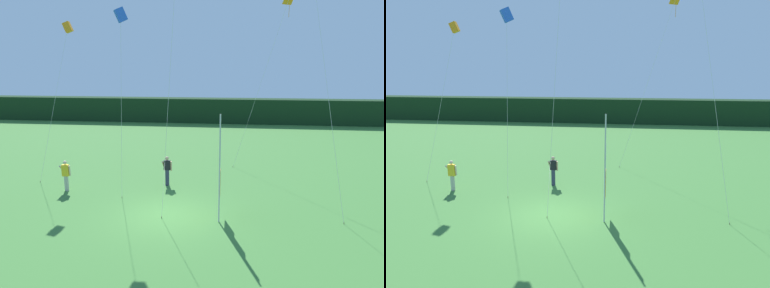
% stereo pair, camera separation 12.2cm
% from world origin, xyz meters
% --- Properties ---
extents(ground_plane, '(120.00, 120.00, 0.00)m').
position_xyz_m(ground_plane, '(0.00, 0.00, 0.00)').
color(ground_plane, '#3D7533').
extents(distant_treeline, '(80.00, 2.40, 2.82)m').
position_xyz_m(distant_treeline, '(0.00, 27.23, 1.41)').
color(distant_treeline, black).
rests_on(distant_treeline, ground).
extents(banner_flag, '(0.06, 1.03, 4.71)m').
position_xyz_m(banner_flag, '(2.42, -0.12, 2.26)').
color(banner_flag, '#B7B7BC').
rests_on(banner_flag, ground).
extents(person_near_banner, '(0.55, 0.48, 1.67)m').
position_xyz_m(person_near_banner, '(-5.94, 2.57, 0.89)').
color(person_near_banner, '#B7B2A3').
rests_on(person_near_banner, ground).
extents(person_mid_field, '(0.55, 0.48, 1.67)m').
position_xyz_m(person_mid_field, '(-0.70, 4.09, 0.89)').
color(person_mid_field, '#2D334C').
rests_on(person_mid_field, ground).
extents(kite_blue_box_0, '(0.76, 1.48, 9.42)m').
position_xyz_m(kite_blue_box_0, '(-2.67, 2.97, 8.98)').
color(kite_blue_box_0, brown).
rests_on(kite_blue_box_0, ground).
extents(kite_orange_diamond_1, '(3.61, 0.89, 11.14)m').
position_xyz_m(kite_orange_diamond_1, '(5.96, 8.62, 10.10)').
color(kite_orange_diamond_1, brown).
rests_on(kite_orange_diamond_1, ground).
extents(kite_orange_box_3, '(1.44, 2.87, 9.20)m').
position_xyz_m(kite_orange_box_3, '(-7.02, 6.32, 8.78)').
color(kite_orange_box_3, brown).
rests_on(kite_orange_box_3, ground).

